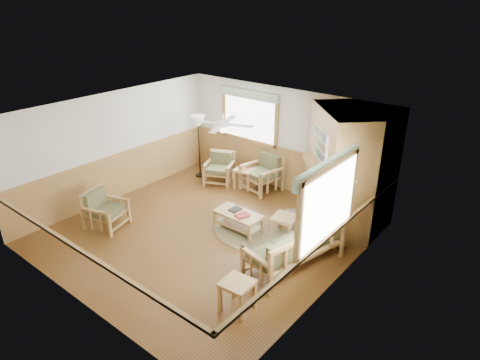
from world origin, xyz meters
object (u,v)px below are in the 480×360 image
Objects in this scene: floor_lamp_right at (344,214)px; sofa at (295,246)px; armchair_left at (106,210)px; coffee_table at (238,222)px; end_table_sofa at (237,296)px; floor_lamp_left at (199,146)px; footstool at (285,225)px; armchair_back_right at (262,173)px; armchair_back_left at (219,168)px; end_table_chairs at (245,178)px.

sofa is at bearing -108.20° from floor_lamp_right.
armchair_left is 2.97m from coffee_table.
sofa is 1.30× the size of floor_lamp_right.
floor_lamp_left reaches higher than end_table_sofa.
end_table_sofa is 0.31× the size of floor_lamp_left.
footstool is at bearing 29.94° from coffee_table.
armchair_back_right is (-2.53, 2.37, 0.03)m from sofa.
armchair_back_right is at bearing -7.85° from armchair_back_left.
end_table_chairs is 0.36× the size of floor_lamp_right.
floor_lamp_left is (-3.65, 1.15, 0.67)m from footstool.
footstool is (3.28, 2.24, -0.21)m from armchair_left.
footstool is at bearing -125.24° from sofa.
coffee_table is 0.70× the size of floor_lamp_right.
end_table_sofa is at bearing 9.87° from sofa.
floor_lamp_left is at bearing -102.03° from sofa.
floor_lamp_right reaches higher than coffee_table.
armchair_back_right reaches higher than coffee_table.
footstool is at bearing -17.49° from floor_lamp_left.
sofa is 2.43× the size of armchair_back_left.
floor_lamp_right is at bearing 80.63° from end_table_sofa.
armchair_back_left is 0.96× the size of armchair_left.
armchair_left is at bearing -145.70° from footstool.
armchair_back_right is (1.20, 0.34, 0.07)m from armchair_back_left.
sofa is at bearing -47.70° from footstool.
armchair_back_left reaches higher than coffee_table.
floor_lamp_right reaches higher than sofa.
end_table_sofa is 1.11× the size of footstool.
floor_lamp_right is at bearing 14.91° from footstool.
floor_lamp_right is at bearing -9.78° from floor_lamp_left.
coffee_table is (2.39, 1.74, -0.21)m from armchair_left.
coffee_table is at bearing 128.83° from end_table_sofa.
armchair_back_right is 1.93× the size of footstool.
armchair_back_right is at bearing 121.52° from end_table_sofa.
floor_lamp_right is (2.08, 0.82, 0.56)m from coffee_table.
coffee_table is at bearing -90.09° from sofa.
sofa is 1.64m from end_table_sofa.
end_table_chairs is 1.63m from floor_lamp_left.
end_table_sofa is at bearing -73.91° from footstool.
armchair_back_left is 1.64× the size of footstool.
end_table_chairs is 2.52m from footstool.
armchair_back_left is 1.49× the size of end_table_chairs.
floor_lamp_left is at bearing -11.36° from armchair_left.
sofa is 4.30m from armchair_left.
armchair_back_left is 0.80m from end_table_chairs.
footstool is at bearing -31.39° from end_table_chairs.
armchair_back_right reaches higher than footstool.
end_table_sofa is (3.65, -3.66, -0.13)m from armchair_back_left.
armchair_back_left reaches higher than footstool.
sofa is 3.47m from armchair_back_right.
end_table_sofa is 2.60m from footstool.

